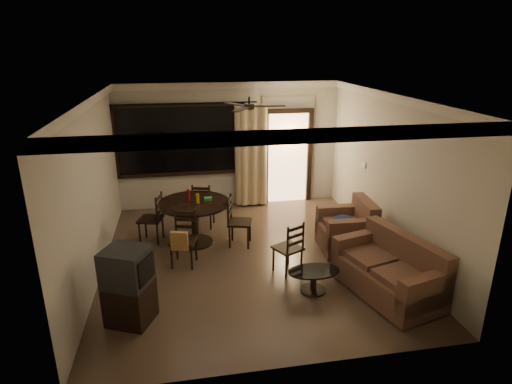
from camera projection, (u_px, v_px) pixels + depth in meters
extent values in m
plane|color=#7F6651|center=(250.00, 258.00, 7.56)|extent=(5.50, 5.50, 0.00)
plane|color=beige|center=(230.00, 146.00, 9.66)|extent=(5.00, 0.00, 5.00)
plane|color=beige|center=(292.00, 261.00, 4.54)|extent=(5.00, 0.00, 5.00)
plane|color=beige|center=(92.00, 191.00, 6.68)|extent=(0.00, 5.50, 5.50)
plane|color=beige|center=(390.00, 175.00, 7.52)|extent=(0.00, 5.50, 5.50)
plane|color=white|center=(249.00, 97.00, 6.64)|extent=(5.50, 5.50, 0.00)
cube|color=black|center=(180.00, 140.00, 9.39)|extent=(2.70, 0.04, 1.45)
cylinder|color=black|center=(183.00, 104.00, 9.06)|extent=(3.20, 0.03, 0.03)
cube|color=#FFC684|center=(288.00, 158.00, 9.96)|extent=(0.91, 0.03, 2.08)
cube|color=white|center=(364.00, 164.00, 8.52)|extent=(0.02, 0.18, 0.12)
cylinder|color=black|center=(249.00, 101.00, 6.66)|extent=(0.03, 0.03, 0.12)
cylinder|color=black|center=(249.00, 107.00, 6.69)|extent=(0.16, 0.16, 0.08)
cylinder|color=black|center=(194.00, 203.00, 7.87)|extent=(1.32, 1.32, 0.04)
cylinder|color=black|center=(195.00, 223.00, 8.00)|extent=(0.13, 0.13, 0.77)
cylinder|color=black|center=(196.00, 242.00, 8.13)|extent=(0.66, 0.66, 0.03)
cylinder|color=maroon|center=(188.00, 195.00, 7.89)|extent=(0.06, 0.06, 0.22)
cylinder|color=#B09212|center=(198.00, 199.00, 7.77)|extent=(0.06, 0.06, 0.18)
cube|color=#29893B|center=(208.00, 199.00, 7.96)|extent=(0.14, 0.10, 0.05)
cube|color=black|center=(150.00, 219.00, 8.06)|extent=(0.52, 0.52, 0.04)
cube|color=black|center=(240.00, 222.00, 7.91)|extent=(0.52, 0.52, 0.04)
cube|color=black|center=(183.00, 240.00, 7.19)|extent=(0.52, 0.52, 0.04)
cube|color=tan|center=(179.00, 241.00, 6.94)|extent=(0.29, 0.15, 0.32)
cube|color=black|center=(204.00, 205.00, 8.74)|extent=(0.52, 0.52, 0.04)
cube|color=black|center=(130.00, 302.00, 5.76)|extent=(0.72, 0.69, 0.57)
cube|color=black|center=(126.00, 267.00, 5.58)|extent=(0.72, 0.69, 0.51)
cube|color=black|center=(146.00, 270.00, 5.51)|extent=(0.19, 0.38, 0.35)
cube|color=#4D2F24|center=(386.00, 280.00, 6.40)|extent=(1.28, 1.82, 0.41)
cube|color=#4D2F24|center=(406.00, 256.00, 6.43)|extent=(0.64, 1.64, 0.67)
cube|color=#4D2F24|center=(425.00, 293.00, 5.72)|extent=(0.89, 0.41, 0.51)
cube|color=#4D2F24|center=(356.00, 248.00, 6.96)|extent=(0.89, 0.41, 0.51)
cube|color=#4D2F24|center=(385.00, 267.00, 6.31)|extent=(0.98, 1.55, 0.12)
cube|color=#4D2F24|center=(345.00, 237.00, 7.82)|extent=(0.95, 0.95, 0.43)
cube|color=#4D2F24|center=(365.00, 218.00, 7.75)|extent=(0.26, 0.92, 0.69)
cube|color=#4D2F24|center=(352.00, 234.00, 7.42)|extent=(0.91, 0.24, 0.53)
cube|color=#4D2F24|center=(340.00, 219.00, 8.09)|extent=(0.91, 0.24, 0.53)
cube|color=#4D2F24|center=(343.00, 225.00, 7.74)|extent=(0.68, 0.73, 0.13)
ellipsoid|color=#12234F|center=(344.00, 219.00, 7.70)|extent=(0.38, 0.32, 0.11)
ellipsoid|color=black|center=(314.00, 271.00, 6.44)|extent=(0.79, 0.48, 0.03)
cylinder|color=black|center=(313.00, 281.00, 6.50)|extent=(0.09, 0.09, 0.32)
cylinder|color=black|center=(313.00, 290.00, 6.55)|extent=(0.39, 0.39, 0.03)
cube|color=black|center=(288.00, 248.00, 6.96)|extent=(0.54, 0.54, 0.04)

